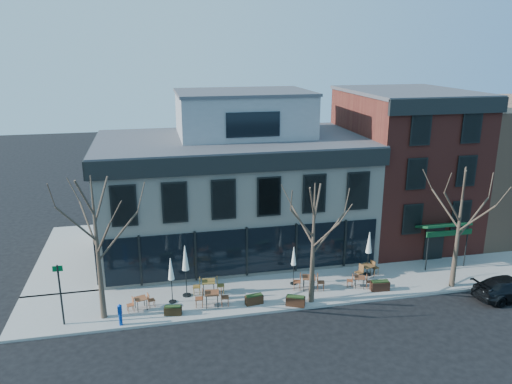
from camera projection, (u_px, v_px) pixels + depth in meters
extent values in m
plane|color=black|center=(247.00, 279.00, 31.72)|extent=(120.00, 120.00, 0.00)
cube|color=gray|center=(306.00, 288.00, 30.34)|extent=(33.50, 4.70, 0.15)
cube|color=gray|center=(73.00, 255.00, 35.04)|extent=(4.50, 12.00, 0.15)
cube|color=beige|center=(233.00, 196.00, 35.27)|extent=(18.00, 10.00, 8.00)
cube|color=#47474C|center=(232.00, 140.00, 34.12)|extent=(18.30, 10.30, 0.30)
cube|color=black|center=(246.00, 163.00, 29.46)|extent=(18.30, 0.25, 1.10)
cube|color=black|center=(94.00, 153.00, 32.41)|extent=(0.25, 10.30, 1.10)
cube|color=black|center=(247.00, 251.00, 31.12)|extent=(17.20, 0.12, 3.00)
cube|color=black|center=(101.00, 239.00, 33.09)|extent=(0.12, 7.50, 3.00)
cube|color=gray|center=(243.00, 115.00, 34.82)|extent=(9.00, 6.50, 3.00)
cube|color=maroon|center=(403.00, 166.00, 37.48)|extent=(8.00, 10.00, 11.00)
cube|color=#47474C|center=(409.00, 92.00, 35.91)|extent=(8.20, 10.20, 0.25)
cube|color=black|center=(449.00, 106.00, 31.24)|extent=(8.20, 0.25, 1.00)
cube|color=#0D3A1C|center=(443.00, 225.00, 32.74)|extent=(3.20, 1.66, 0.67)
cube|color=black|center=(434.00, 244.00, 33.95)|extent=(1.40, 0.10, 2.50)
cube|color=#8C664C|center=(509.00, 164.00, 40.59)|extent=(12.00, 12.00, 10.00)
cone|color=#382B21|center=(98.00, 249.00, 25.83)|extent=(0.34, 0.34, 7.92)
cylinder|color=#382B21|center=(118.00, 236.00, 26.06)|extent=(2.23, 0.50, 2.48)
cylinder|color=#382B21|center=(89.00, 225.00, 26.35)|extent=(1.03, 2.05, 2.14)
cylinder|color=#382B21|center=(77.00, 224.00, 24.93)|extent=(1.80, 0.75, 2.21)
cylinder|color=#382B21|center=(104.00, 238.00, 24.75)|extent=(1.03, 2.04, 2.28)
cone|color=#382B21|center=(313.00, 244.00, 27.63)|extent=(0.34, 0.34, 7.04)
cylinder|color=#382B21|center=(329.00, 233.00, 27.83)|extent=(2.00, 0.46, 2.21)
cylinder|color=#382B21|center=(302.00, 224.00, 28.09)|extent=(0.93, 1.84, 1.91)
cylinder|color=#382B21|center=(302.00, 224.00, 26.83)|extent=(1.61, 0.68, 1.97)
cylinder|color=#382B21|center=(326.00, 235.00, 26.67)|extent=(0.93, 1.83, 2.03)
cone|color=#382B21|center=(459.00, 228.00, 29.39)|extent=(0.34, 0.34, 7.48)
cylinder|color=#382B21|center=(473.00, 218.00, 29.61)|extent=(2.12, 0.48, 2.35)
cylinder|color=#382B21|center=(445.00, 208.00, 29.89)|extent=(0.98, 1.94, 2.03)
cylinder|color=#382B21|center=(452.00, 207.00, 28.55)|extent=(1.71, 0.71, 2.09)
cylinder|color=#382B21|center=(477.00, 219.00, 28.37)|extent=(0.98, 1.94, 2.16)
cylinder|color=black|center=(61.00, 295.00, 25.78)|extent=(0.10, 0.10, 3.40)
cube|color=#005926|center=(57.00, 269.00, 25.35)|extent=(0.50, 0.04, 0.30)
imported|color=black|center=(510.00, 288.00, 29.11)|extent=(4.62, 2.18, 1.30)
cylinder|color=navy|center=(121.00, 319.00, 26.11)|extent=(0.19, 0.19, 0.66)
cube|color=navy|center=(120.00, 310.00, 25.95)|extent=(0.22, 0.19, 0.47)
cone|color=navy|center=(119.00, 305.00, 25.87)|extent=(0.24, 0.24, 0.11)
cube|color=brown|center=(141.00, 298.00, 27.58)|extent=(0.79, 0.79, 0.04)
cylinder|color=black|center=(138.00, 307.00, 27.34)|extent=(0.04, 0.04, 0.66)
cylinder|color=black|center=(147.00, 305.00, 27.57)|extent=(0.04, 0.04, 0.66)
cylinder|color=black|center=(135.00, 303.00, 27.77)|extent=(0.04, 0.04, 0.66)
cylinder|color=black|center=(144.00, 301.00, 28.00)|extent=(0.04, 0.04, 0.66)
cube|color=brown|center=(208.00, 281.00, 29.29)|extent=(0.83, 0.83, 0.04)
cylinder|color=black|center=(204.00, 290.00, 29.08)|extent=(0.04, 0.04, 0.78)
cylinder|color=black|center=(214.00, 290.00, 29.14)|extent=(0.04, 0.04, 0.78)
cylinder|color=black|center=(203.00, 285.00, 29.66)|extent=(0.04, 0.04, 0.78)
cylinder|color=black|center=(214.00, 285.00, 29.72)|extent=(0.04, 0.04, 0.78)
cube|color=brown|center=(212.00, 293.00, 27.88)|extent=(0.86, 0.86, 0.04)
cylinder|color=black|center=(207.00, 302.00, 27.67)|extent=(0.04, 0.04, 0.80)
cylinder|color=black|center=(218.00, 302.00, 27.73)|extent=(0.04, 0.04, 0.80)
cylinder|color=black|center=(207.00, 297.00, 28.26)|extent=(0.04, 0.04, 0.80)
cylinder|color=black|center=(218.00, 297.00, 28.32)|extent=(0.04, 0.04, 0.80)
cube|color=brown|center=(309.00, 277.00, 29.78)|extent=(0.94, 0.94, 0.04)
cylinder|color=black|center=(304.00, 286.00, 29.62)|extent=(0.04, 0.04, 0.79)
cylinder|color=black|center=(314.00, 286.00, 29.59)|extent=(0.04, 0.04, 0.79)
cylinder|color=black|center=(304.00, 281.00, 30.21)|extent=(0.04, 0.04, 0.79)
cylinder|color=black|center=(314.00, 281.00, 30.17)|extent=(0.04, 0.04, 0.79)
cube|color=brown|center=(360.00, 277.00, 30.10)|extent=(0.79, 0.79, 0.04)
cylinder|color=black|center=(355.00, 284.00, 29.99)|extent=(0.04, 0.04, 0.64)
cylinder|color=black|center=(364.00, 284.00, 29.93)|extent=(0.04, 0.04, 0.64)
cylinder|color=black|center=(355.00, 280.00, 30.46)|extent=(0.04, 0.04, 0.64)
cylinder|color=black|center=(363.00, 281.00, 30.40)|extent=(0.04, 0.04, 0.64)
cube|color=brown|center=(367.00, 266.00, 31.42)|extent=(0.94, 0.94, 0.04)
cylinder|color=black|center=(367.00, 274.00, 31.14)|extent=(0.04, 0.04, 0.75)
cylinder|color=black|center=(374.00, 272.00, 31.44)|extent=(0.04, 0.04, 0.75)
cylinder|color=black|center=(360.00, 271.00, 31.62)|extent=(0.04, 0.04, 0.75)
cylinder|color=black|center=(367.00, 269.00, 31.92)|extent=(0.04, 0.04, 0.75)
cylinder|color=black|center=(173.00, 302.00, 28.52)|extent=(0.44, 0.44, 0.06)
cylinder|color=black|center=(172.00, 285.00, 28.22)|extent=(0.05, 0.05, 2.18)
cone|color=silver|center=(171.00, 269.00, 27.94)|extent=(0.36, 0.36, 1.29)
cylinder|color=black|center=(187.00, 295.00, 29.24)|extent=(0.50, 0.50, 0.07)
cylinder|color=black|center=(186.00, 276.00, 28.90)|extent=(0.06, 0.06, 2.52)
cone|color=beige|center=(185.00, 258.00, 28.57)|extent=(0.41, 0.41, 1.49)
cylinder|color=black|center=(293.00, 283.00, 30.69)|extent=(0.39, 0.39, 0.05)
cylinder|color=black|center=(293.00, 269.00, 30.42)|extent=(0.04, 0.04, 1.96)
cone|color=silver|center=(294.00, 256.00, 30.17)|extent=(0.32, 0.32, 1.16)
cylinder|color=black|center=(367.00, 274.00, 31.90)|extent=(0.47, 0.47, 0.06)
cylinder|color=black|center=(368.00, 258.00, 31.57)|extent=(0.05, 0.05, 2.34)
cone|color=silver|center=(369.00, 242.00, 31.27)|extent=(0.38, 0.38, 1.38)
cube|color=black|center=(173.00, 311.00, 27.14)|extent=(1.00, 0.55, 0.47)
cube|color=#1E3314|center=(173.00, 306.00, 27.07)|extent=(0.89, 0.46, 0.08)
cube|color=black|center=(254.00, 300.00, 28.27)|extent=(1.06, 0.55, 0.51)
cube|color=#1E3314|center=(254.00, 295.00, 28.19)|extent=(0.95, 0.45, 0.08)
cube|color=#321C10|center=(295.00, 301.00, 28.06)|extent=(1.15, 0.83, 0.53)
cube|color=#1E3314|center=(296.00, 297.00, 27.98)|extent=(1.02, 0.71, 0.09)
cube|color=black|center=(380.00, 286.00, 29.82)|extent=(1.15, 0.54, 0.56)
cube|color=#1E3314|center=(380.00, 281.00, 29.74)|extent=(1.03, 0.44, 0.09)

